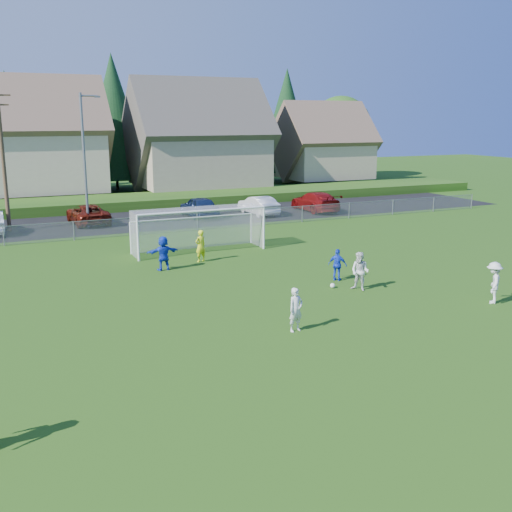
% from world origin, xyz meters
% --- Properties ---
extents(ground, '(160.00, 160.00, 0.00)m').
position_xyz_m(ground, '(0.00, 0.00, 0.00)').
color(ground, '#193D0C').
rests_on(ground, ground).
extents(asphalt_lot, '(60.00, 60.00, 0.00)m').
position_xyz_m(asphalt_lot, '(0.00, 27.50, 0.01)').
color(asphalt_lot, black).
rests_on(asphalt_lot, ground).
extents(grass_embankment, '(70.00, 6.00, 0.80)m').
position_xyz_m(grass_embankment, '(0.00, 35.00, 0.40)').
color(grass_embankment, '#1E420F').
rests_on(grass_embankment, ground).
extents(soccer_ball, '(0.22, 0.22, 0.22)m').
position_xyz_m(soccer_ball, '(3.00, 6.34, 0.11)').
color(soccer_ball, white).
rests_on(soccer_ball, ground).
extents(player_white_a, '(0.65, 0.50, 1.59)m').
position_xyz_m(player_white_a, '(-1.10, 2.16, 0.79)').
color(player_white_a, silver).
rests_on(player_white_a, ground).
extents(player_white_b, '(0.98, 1.05, 1.71)m').
position_xyz_m(player_white_b, '(3.88, 5.54, 0.86)').
color(player_white_b, silver).
rests_on(player_white_b, ground).
extents(player_white_c, '(1.24, 1.23, 1.72)m').
position_xyz_m(player_white_c, '(7.80, 1.76, 0.86)').
color(player_white_c, silver).
rests_on(player_white_c, ground).
extents(player_blue_a, '(0.86, 0.89, 1.49)m').
position_xyz_m(player_blue_a, '(3.86, 7.35, 0.75)').
color(player_blue_a, '#1537CB').
rests_on(player_blue_a, ground).
extents(player_blue_b, '(1.61, 0.57, 1.72)m').
position_xyz_m(player_blue_b, '(-2.97, 12.58, 0.86)').
color(player_blue_b, '#1537CB').
rests_on(player_blue_b, ground).
extents(goalkeeper, '(0.71, 0.58, 1.69)m').
position_xyz_m(goalkeeper, '(-0.71, 13.50, 0.85)').
color(goalkeeper, yellow).
rests_on(goalkeeper, ground).
extents(car_c, '(2.64, 5.16, 1.39)m').
position_xyz_m(car_c, '(-4.24, 27.77, 0.70)').
color(car_c, '#5A150A').
rests_on(car_c, ground).
extents(car_e, '(2.01, 4.71, 1.59)m').
position_xyz_m(car_e, '(3.94, 27.21, 0.79)').
color(car_e, '#132244').
rests_on(car_e, ground).
extents(car_f, '(1.81, 4.46, 1.44)m').
position_xyz_m(car_f, '(8.58, 26.53, 0.72)').
color(car_f, white).
rests_on(car_f, ground).
extents(car_g, '(2.30, 5.43, 1.56)m').
position_xyz_m(car_g, '(13.48, 26.21, 0.78)').
color(car_g, maroon).
rests_on(car_g, ground).
extents(soccer_goal, '(7.42, 1.90, 2.50)m').
position_xyz_m(soccer_goal, '(0.00, 16.05, 1.63)').
color(soccer_goal, white).
rests_on(soccer_goal, ground).
extents(chainlink_fence, '(52.06, 0.06, 1.20)m').
position_xyz_m(chainlink_fence, '(0.00, 22.00, 0.63)').
color(chainlink_fence, gray).
rests_on(chainlink_fence, ground).
extents(streetlight, '(1.38, 0.18, 9.00)m').
position_xyz_m(streetlight, '(-4.45, 26.00, 4.84)').
color(streetlight, slate).
rests_on(streetlight, ground).
extents(utility_pole, '(1.60, 0.26, 10.00)m').
position_xyz_m(utility_pole, '(-9.50, 27.00, 5.15)').
color(utility_pole, '#473321').
rests_on(utility_pole, ground).
extents(houses_row, '(53.90, 11.45, 13.27)m').
position_xyz_m(houses_row, '(1.97, 42.46, 7.33)').
color(houses_row, tan).
rests_on(houses_row, ground).
extents(tree_row, '(65.98, 12.36, 13.80)m').
position_xyz_m(tree_row, '(1.04, 48.74, 6.91)').
color(tree_row, '#382616').
rests_on(tree_row, ground).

